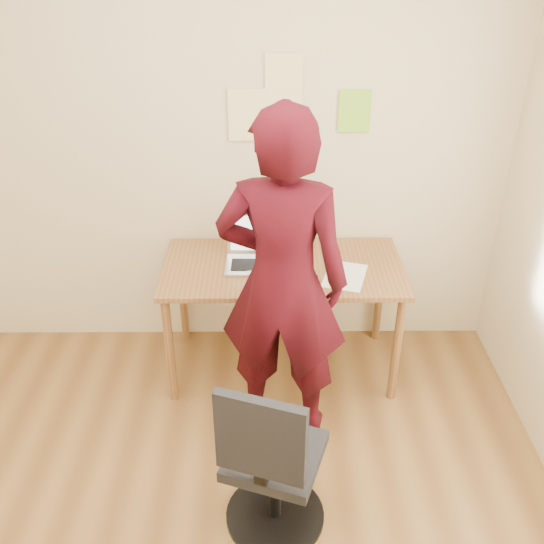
{
  "coord_description": "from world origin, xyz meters",
  "views": [
    {
      "loc": [
        0.3,
        -1.68,
        2.49
      ],
      "look_at": [
        0.32,
        0.95,
        0.95
      ],
      "focal_mm": 40.0,
      "sensor_mm": 36.0,
      "label": 1
    }
  ],
  "objects_px": {
    "desk": "(283,278)",
    "person": "(282,283)",
    "laptop": "(257,254)",
    "office_chair": "(271,470)",
    "phone": "(313,281)"
  },
  "relations": [
    {
      "from": "desk",
      "to": "person",
      "type": "xyz_separation_m",
      "value": [
        -0.01,
        -0.48,
        0.26
      ]
    },
    {
      "from": "laptop",
      "to": "desk",
      "type": "bearing_deg",
      "value": -16.12
    },
    {
      "from": "person",
      "to": "desk",
      "type": "bearing_deg",
      "value": -81.61
    },
    {
      "from": "desk",
      "to": "office_chair",
      "type": "xyz_separation_m",
      "value": [
        -0.08,
        -1.2,
        -0.27
      ]
    },
    {
      "from": "office_chair",
      "to": "person",
      "type": "distance_m",
      "value": 0.89
    },
    {
      "from": "office_chair",
      "to": "person",
      "type": "xyz_separation_m",
      "value": [
        0.06,
        0.72,
        0.53
      ]
    },
    {
      "from": "desk",
      "to": "phone",
      "type": "relative_size",
      "value": 12.13
    },
    {
      "from": "laptop",
      "to": "person",
      "type": "relative_size",
      "value": 0.2
    },
    {
      "from": "laptop",
      "to": "person",
      "type": "bearing_deg",
      "value": -74.47
    },
    {
      "from": "phone",
      "to": "desk",
      "type": "bearing_deg",
      "value": 132.92
    },
    {
      "from": "laptop",
      "to": "phone",
      "type": "bearing_deg",
      "value": -34.73
    },
    {
      "from": "desk",
      "to": "office_chair",
      "type": "distance_m",
      "value": 1.23
    },
    {
      "from": "desk",
      "to": "laptop",
      "type": "distance_m",
      "value": 0.21
    },
    {
      "from": "laptop",
      "to": "office_chair",
      "type": "height_order",
      "value": "laptop"
    },
    {
      "from": "phone",
      "to": "office_chair",
      "type": "bearing_deg",
      "value": -102.77
    }
  ]
}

